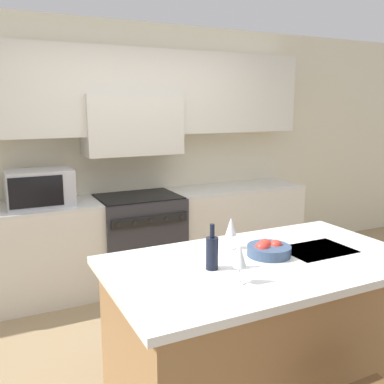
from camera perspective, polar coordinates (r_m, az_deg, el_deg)
ground_plane at (r=3.39m, az=2.89°, el=-21.50°), size 10.00×10.00×0.00m
back_cabinetry at (r=4.58m, az=-8.52°, el=8.40°), size 10.00×0.46×2.70m
back_counter at (r=4.55m, az=-7.14°, el=-6.26°), size 3.90×0.62×0.93m
range_stove at (r=4.53m, az=-7.05°, el=-6.30°), size 0.84×0.70×0.94m
microwave at (r=4.20m, az=-19.64°, el=0.55°), size 0.59×0.41×0.34m
kitchen_island at (r=2.81m, az=9.17°, el=-17.89°), size 1.86×1.05×0.94m
wine_bottle at (r=2.41m, az=2.69°, el=-8.01°), size 0.07×0.07×0.26m
wine_glass_near at (r=2.22m, az=6.42°, el=-8.63°), size 0.07×0.07×0.21m
wine_glass_far at (r=2.74m, az=5.21°, el=-4.71°), size 0.07×0.07×0.21m
fruit_bowl at (r=2.68m, az=10.14°, el=-7.56°), size 0.27×0.27×0.10m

